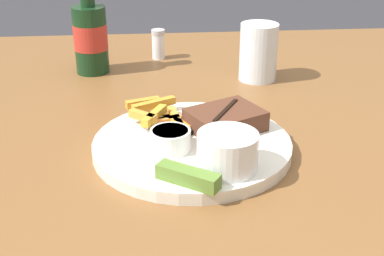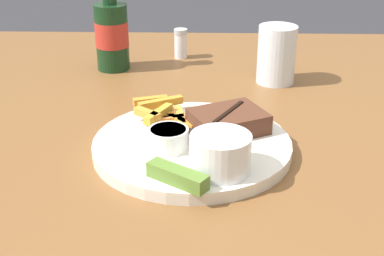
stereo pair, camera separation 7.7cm
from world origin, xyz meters
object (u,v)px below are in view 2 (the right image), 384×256
Objects in this scene: dinner_plate at (192,146)px; fork_utensil at (150,127)px; steak_portion at (228,121)px; drinking_glass at (277,55)px; pickle_spear at (177,176)px; beer_bottle at (112,32)px; salt_shaker at (181,43)px; knife_utensil at (199,128)px; dipping_sauce_cup at (168,138)px; coleslaw_cup at (220,151)px.

dinner_plate is 2.41× the size of fork_utensil.
drinking_glass is (0.10, 0.26, 0.02)m from steak_portion.
beer_bottle is at bearing 108.08° from pickle_spear.
drinking_glass is at bearing 68.73° from steak_portion.
drinking_glass is 0.24m from salt_shaker.
pickle_spear is (-0.02, -0.12, 0.02)m from dinner_plate.
drinking_glass is (0.33, -0.07, -0.02)m from beer_bottle.
fork_utensil is 1.86× the size of salt_shaker.
drinking_glass reaches higher than fork_utensil.
pickle_spear is 0.63× the size of knife_utensil.
salt_shaker reaches higher than knife_utensil.
fork_utensil is (-0.12, 0.00, -0.01)m from steak_portion.
drinking_glass is at bearing 67.70° from pickle_spear.
dinner_plate is 2.22× the size of steak_portion.
dinner_plate is at bearing -150.78° from knife_utensil.
steak_portion reaches higher than knife_utensil.
dipping_sauce_cup reaches higher than knife_utensil.
fork_utensil is 0.55× the size of beer_bottle.
dinner_plate is at bearing -64.64° from beer_bottle.
dinner_plate is 1.33× the size of beer_bottle.
pickle_spear is (-0.07, -0.16, -0.01)m from steak_portion.
coleslaw_cup is 0.13m from knife_utensil.
steak_portion is at bearing -55.54° from beer_bottle.
coleslaw_cup reaches higher than salt_shaker.
salt_shaker reaches higher than pickle_spear.
salt_shaker reaches higher than dinner_plate.
pickle_spear is 0.52m from beer_bottle.
knife_utensil is 0.38m from beer_bottle.
coleslaw_cup is (-0.01, -0.12, 0.01)m from steak_portion.
drinking_glass is (0.15, 0.26, 0.04)m from knife_utensil.
dinner_plate is 0.10m from coleslaw_cup.
steak_portion is 1.08× the size of fork_utensil.
drinking_glass is (0.17, 0.42, 0.03)m from pickle_spear.
fork_utensil is 0.08m from knife_utensil.
salt_shaker is (-0.02, 0.57, 0.00)m from pickle_spear.
fork_utensil is 0.41m from salt_shaker.
pickle_spear is 0.57m from salt_shaker.
salt_shaker is at bearing 102.46° from steak_portion.
pickle_spear is 0.16m from knife_utensil.
drinking_glass is at bearing 59.76° from dipping_sauce_cup.
steak_portion is 1.17× the size of drinking_glass.
steak_portion reaches higher than dipping_sauce_cup.
dipping_sauce_cup is (-0.09, -0.06, 0.00)m from steak_portion.
fork_utensil is 1.08× the size of drinking_glass.
pickle_spear is at bearing -114.00° from steak_portion.
knife_utensil is (-0.03, 0.12, -0.03)m from coleslaw_cup.
dipping_sauce_cup is at bearing -120.24° from drinking_glass.
beer_bottle is (-0.11, 0.33, 0.06)m from fork_utensil.
pickle_spear is at bearing -97.24° from dinner_plate.
dipping_sauce_cup is (-0.07, 0.06, -0.01)m from coleslaw_cup.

